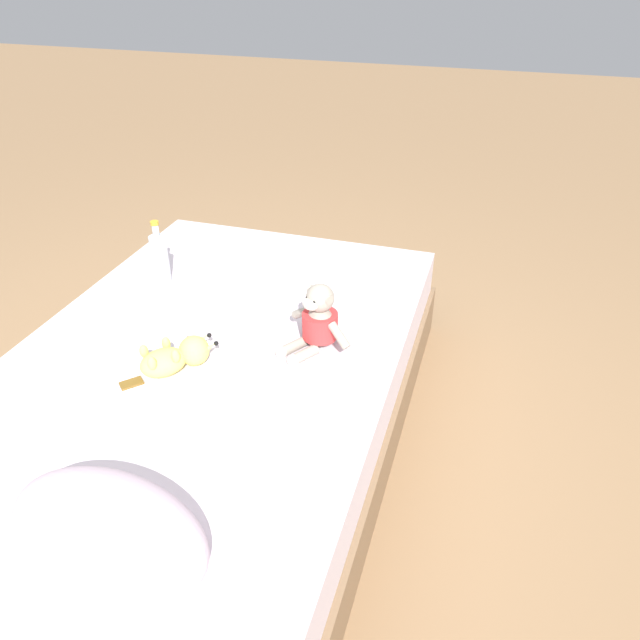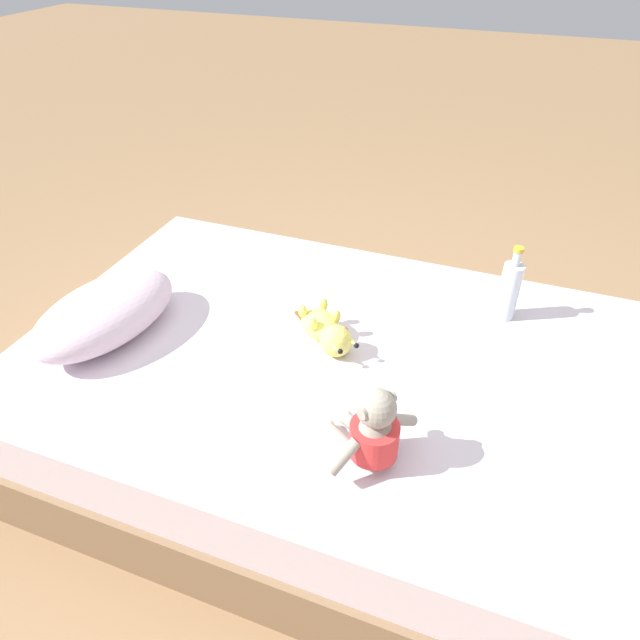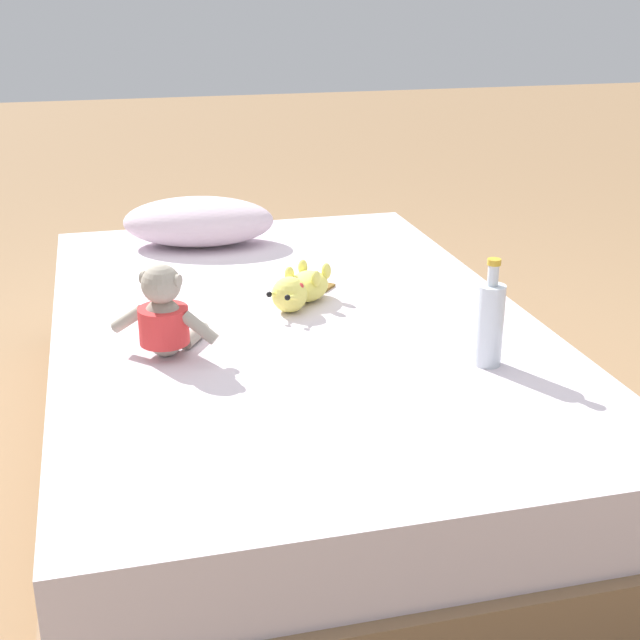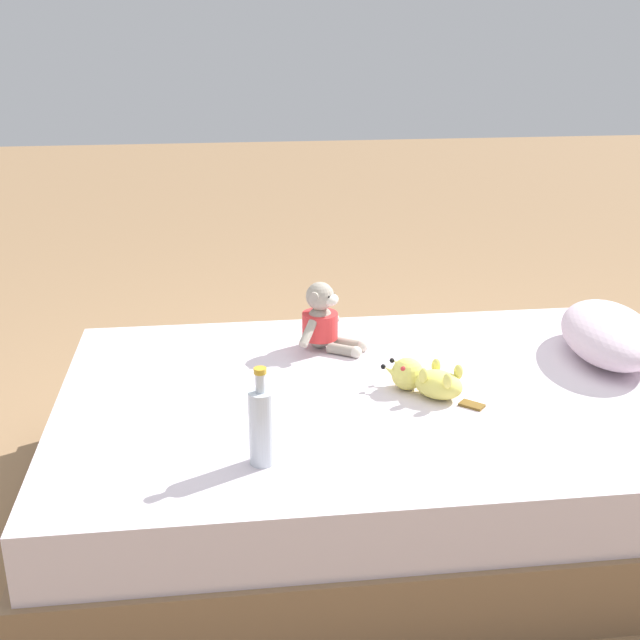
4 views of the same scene
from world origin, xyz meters
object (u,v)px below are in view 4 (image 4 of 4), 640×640
object	(u,v)px
pillow	(608,334)
plush_yellow_creature	(425,379)
glass_bottle	(262,425)
bed	(392,450)
plush_monkey	(323,321)

from	to	relation	value
pillow	plush_yellow_creature	distance (m)	0.70
glass_bottle	bed	bearing A→B (deg)	132.15
pillow	plush_monkey	xyz separation A→B (m)	(-0.19, -0.93, 0.01)
pillow	glass_bottle	distance (m)	1.30
bed	plush_monkey	distance (m)	0.50
bed	glass_bottle	xyz separation A→B (m)	(0.38, -0.42, 0.32)
plush_yellow_creature	pillow	bearing A→B (deg)	106.84
plush_monkey	glass_bottle	xyz separation A→B (m)	(0.74, -0.25, 0.01)
pillow	plush_monkey	size ratio (longest dim) A/B	2.16
plush_monkey	glass_bottle	distance (m)	0.78
plush_yellow_creature	glass_bottle	xyz separation A→B (m)	(0.34, -0.51, 0.06)
bed	pillow	distance (m)	0.83
bed	plush_yellow_creature	xyz separation A→B (m)	(0.04, 0.09, 0.26)
plush_yellow_creature	glass_bottle	bearing A→B (deg)	-56.19
plush_monkey	plush_yellow_creature	distance (m)	0.48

